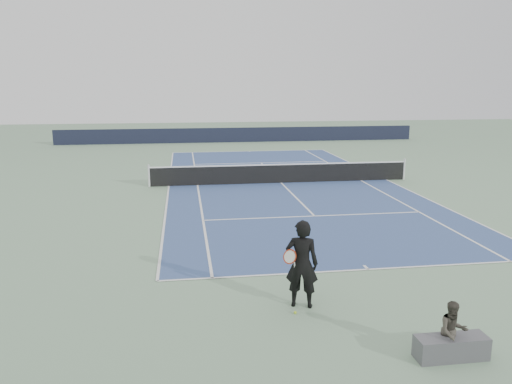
{
  "coord_description": "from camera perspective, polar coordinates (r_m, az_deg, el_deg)",
  "views": [
    {
      "loc": [
        -4.74,
        -23.76,
        4.82
      ],
      "look_at": [
        -2.26,
        -6.88,
        1.1
      ],
      "focal_mm": 35.0,
      "sensor_mm": 36.0,
      "label": 1
    }
  ],
  "objects": [
    {
      "name": "tennis_ball",
      "position": [
        11.0,
        4.5,
        -13.56
      ],
      "size": [
        0.06,
        0.06,
        0.06
      ],
      "primitive_type": "sphere",
      "color": "#BAD72C",
      "rests_on": "ground"
    },
    {
      "name": "spectator_bench",
      "position": [
        9.88,
        21.49,
        -15.36
      ],
      "size": [
        1.33,
        0.53,
        1.11
      ],
      "color": "#525256",
      "rests_on": "ground"
    },
    {
      "name": "court_surface",
      "position": [
        24.7,
        2.88,
        1.05
      ],
      "size": [
        10.97,
        23.77,
        0.01
      ],
      "primitive_type": "cube",
      "color": "#374E82",
      "rests_on": "ground"
    },
    {
      "name": "ground",
      "position": [
        24.7,
        2.88,
        1.03
      ],
      "size": [
        80.0,
        80.0,
        0.0
      ],
      "primitive_type": "plane",
      "color": "gray"
    },
    {
      "name": "windscreen_far",
      "position": [
        42.12,
        -1.85,
        6.55
      ],
      "size": [
        30.0,
        0.25,
        1.2
      ],
      "primitive_type": "cube",
      "color": "black",
      "rests_on": "ground"
    },
    {
      "name": "tennis_player",
      "position": [
        11.0,
        5.25,
        -8.16
      ],
      "size": [
        0.89,
        0.74,
        1.97
      ],
      "color": "black",
      "rests_on": "ground"
    },
    {
      "name": "tennis_net",
      "position": [
        24.61,
        2.9,
        2.19
      ],
      "size": [
        12.9,
        0.1,
        1.07
      ],
      "color": "silver",
      "rests_on": "ground"
    }
  ]
}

